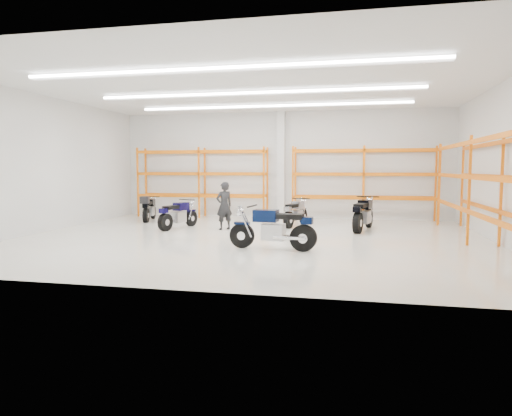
% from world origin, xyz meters
% --- Properties ---
extents(ground, '(14.00, 14.00, 0.00)m').
position_xyz_m(ground, '(0.00, 0.00, 0.00)').
color(ground, silver).
rests_on(ground, ground).
extents(room_shell, '(14.02, 12.02, 4.51)m').
position_xyz_m(room_shell, '(0.00, 0.03, 3.28)').
color(room_shell, silver).
rests_on(room_shell, ground).
extents(motorcycle_main, '(2.33, 0.77, 1.15)m').
position_xyz_m(motorcycle_main, '(1.07, -1.76, 0.54)').
color(motorcycle_main, black).
rests_on(motorcycle_main, ground).
extents(motorcycle_back_a, '(0.81, 2.01, 1.04)m').
position_xyz_m(motorcycle_back_a, '(-4.99, 3.54, 0.50)').
color(motorcycle_back_a, black).
rests_on(motorcycle_back_a, ground).
extents(motorcycle_back_b, '(0.89, 2.00, 1.00)m').
position_xyz_m(motorcycle_back_b, '(-2.99, 1.55, 0.47)').
color(motorcycle_back_b, black).
rests_on(motorcycle_back_b, ground).
extents(motorcycle_back_c, '(0.84, 2.01, 1.00)m').
position_xyz_m(motorcycle_back_c, '(0.95, 3.13, 0.47)').
color(motorcycle_back_c, black).
rests_on(motorcycle_back_c, ground).
extents(motorcycle_back_d, '(0.96, 2.29, 1.14)m').
position_xyz_m(motorcycle_back_d, '(3.34, 2.43, 0.53)').
color(motorcycle_back_d, black).
rests_on(motorcycle_back_d, ground).
extents(standing_man, '(0.71, 0.70, 1.65)m').
position_xyz_m(standing_man, '(-1.33, 1.74, 0.82)').
color(standing_man, black).
rests_on(standing_man, ground).
extents(structural_column, '(0.32, 0.32, 4.50)m').
position_xyz_m(structural_column, '(0.00, 5.82, 2.25)').
color(structural_column, white).
rests_on(structural_column, ground).
extents(pallet_racking_back_left, '(5.67, 0.87, 3.00)m').
position_xyz_m(pallet_racking_back_left, '(-3.40, 5.48, 1.79)').
color(pallet_racking_back_left, orange).
rests_on(pallet_racking_back_left, ground).
extents(pallet_racking_back_right, '(5.67, 0.87, 3.00)m').
position_xyz_m(pallet_racking_back_right, '(3.40, 5.48, 1.79)').
color(pallet_racking_back_right, orange).
rests_on(pallet_racking_back_right, ground).
extents(pallet_racking_side, '(0.87, 9.07, 3.00)m').
position_xyz_m(pallet_racking_side, '(6.48, 0.00, 1.81)').
color(pallet_racking_side, orange).
rests_on(pallet_racking_side, ground).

